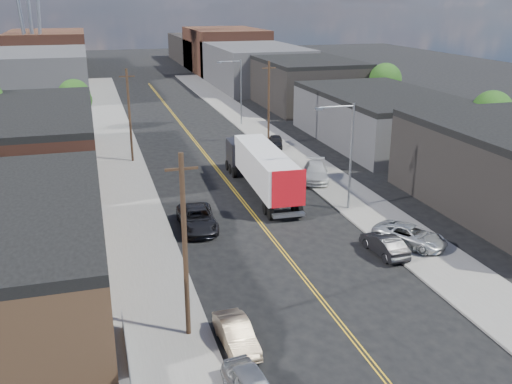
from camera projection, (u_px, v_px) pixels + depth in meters
ground at (185, 129)px, 77.72m from camera, size 260.00×260.00×0.00m
centerline at (207, 156)px, 64.10m from camera, size 0.32×120.00×0.01m
sidewalk_left at (121, 162)px, 61.55m from camera, size 5.00×140.00×0.15m
sidewalk_right at (287, 150)px, 66.60m from camera, size 5.00×140.00×0.15m
warehouse_tan at (1, 248)px, 33.89m from camera, size 12.00×22.00×5.60m
warehouse_brown at (33, 141)px, 57.34m from camera, size 12.00×26.00×6.60m
industrial_right_b at (381, 117)px, 69.87m from camera, size 14.00×24.00×6.10m
industrial_right_c at (305, 82)px, 93.24m from camera, size 14.00×22.00×7.60m
skyline_left_a at (42, 73)px, 102.89m from camera, size 16.00×30.00×8.00m
skyline_right_a at (254, 66)px, 113.53m from camera, size 16.00×30.00×8.00m
skyline_left_b at (48, 55)px, 125.27m from camera, size 16.00×26.00×10.00m
skyline_right_b at (225, 50)px, 135.90m from camera, size 16.00×26.00×10.00m
skyline_left_c at (53, 54)px, 143.92m from camera, size 16.00×40.00×7.00m
skyline_right_c at (208, 50)px, 154.55m from camera, size 16.00×40.00×7.00m
streetlight_near at (347, 149)px, 46.23m from camera, size 3.39×0.25×9.00m
streetlight_far at (238, 87)px, 78.02m from camera, size 3.39×0.25×9.00m
utility_pole_left_near at (185, 247)px, 28.47m from camera, size 1.60×0.26×10.00m
utility_pole_left_far at (130, 115)px, 60.26m from camera, size 1.60×0.26×10.00m
utility_pole_right at (269, 103)px, 67.34m from camera, size 1.60×0.26×10.00m
tree_left_far at (75, 98)px, 74.35m from camera, size 4.35×4.20×6.97m
tree_right_near at (492, 114)px, 62.34m from camera, size 4.60×4.48×7.44m
tree_right_far at (385, 82)px, 84.03m from camera, size 4.85×4.76×7.91m
semi_truck at (259, 165)px, 51.94m from camera, size 3.32×16.35×4.26m
car_left_b at (236, 334)px, 29.01m from camera, size 1.67×4.24×1.37m
car_left_c at (197, 219)px, 43.80m from camera, size 3.07×6.10×1.65m
car_right_oncoming at (384, 245)px, 39.46m from camera, size 1.75×4.46×1.45m
car_right_lot_a at (410, 235)px, 40.59m from camera, size 4.89×5.75×1.47m
car_right_lot_b at (316, 172)px, 55.12m from camera, size 4.00×5.99×1.61m
car_right_lot_c at (275, 142)px, 67.17m from camera, size 2.80×4.40×1.40m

